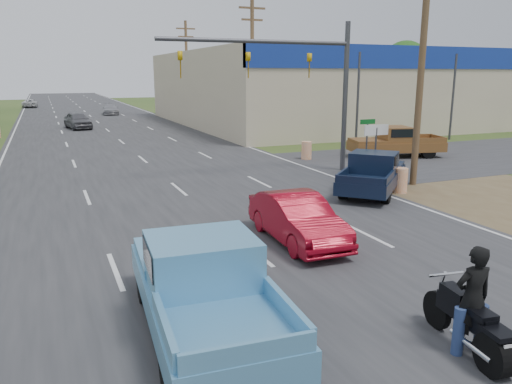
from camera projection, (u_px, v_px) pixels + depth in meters
name	position (u px, v px, depth m)	size (l,w,h in m)	color
main_road	(107.00, 130.00, 42.00)	(15.00, 180.00, 0.02)	#2D2D30
cross_road	(168.00, 180.00, 22.29)	(120.00, 10.00, 0.02)	#2D2D30
dirt_verge	(496.00, 197.00, 19.29)	(8.00, 18.00, 0.01)	brown
big_box_store	(414.00, 87.00, 53.31)	(50.00, 28.10, 6.60)	#B7A88C
utility_pole_1	(422.00, 56.00, 20.18)	(2.00, 0.28, 10.00)	#4C3823
utility_pole_2	(252.00, 64.00, 36.31)	(2.00, 0.28, 10.00)	#4C3823
utility_pole_3	(187.00, 67.00, 52.44)	(2.00, 0.28, 10.00)	#4C3823
tree_3	(405.00, 65.00, 88.31)	(8.40, 8.40, 10.40)	#422D19
tree_5	(225.00, 68.00, 101.31)	(7.98, 7.98, 9.88)	#422D19
barrel_0	(400.00, 180.00, 19.83)	(0.56, 0.56, 1.00)	orange
barrel_1	(307.00, 150.00, 27.60)	(0.56, 0.56, 1.00)	orange
lane_sign	(376.00, 139.00, 21.37)	(1.20, 0.08, 2.52)	#3F3F44
street_name_sign	(367.00, 141.00, 23.01)	(0.80, 0.08, 2.61)	#3F3F44
signal_mast	(296.00, 70.00, 22.49)	(9.12, 0.40, 7.00)	#3F3F44
red_convertible	(297.00, 219.00, 13.94)	(1.43, 4.09, 1.35)	maroon
motorcycle	(472.00, 327.00, 8.31)	(0.78, 2.29, 1.16)	black
rider	(472.00, 304.00, 8.28)	(0.66, 0.44, 1.82)	black
blue_pickup	(202.00, 283.00, 9.13)	(2.44, 5.52, 1.79)	black
navy_pickup	(373.00, 172.00, 19.83)	(4.85, 4.73, 1.62)	black
brown_pickup	(394.00, 142.00, 28.33)	(5.56, 3.24, 1.73)	black
distant_car_grey	(78.00, 121.00, 42.98)	(1.70, 4.22, 1.44)	#57565B
distant_car_silver	(111.00, 109.00, 58.28)	(1.77, 4.35, 1.26)	#9A9A9E
distant_car_white	(30.00, 103.00, 70.40)	(1.93, 4.18, 1.16)	beige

